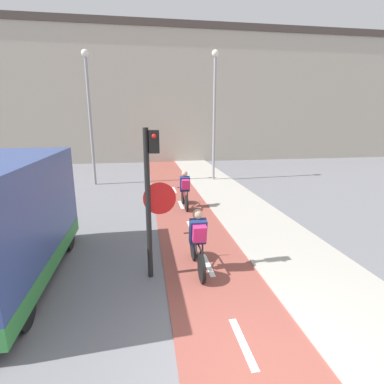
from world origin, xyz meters
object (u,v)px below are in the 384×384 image
at_px(traffic_light_pole, 152,188).
at_px(street_lamp_far, 89,104).
at_px(cyclist_far, 185,190).
at_px(cyclist_near, 198,242).
at_px(street_lamp_sidewalk, 214,103).

height_order(traffic_light_pole, street_lamp_far, street_lamp_far).
relative_size(street_lamp_far, cyclist_far, 4.04).
distance_m(traffic_light_pole, cyclist_near, 1.58).
bearing_deg(street_lamp_far, cyclist_near, -69.62).
relative_size(cyclist_near, cyclist_far, 1.03).
height_order(cyclist_near, cyclist_far, cyclist_near).
xyz_separation_m(traffic_light_pole, street_lamp_sidewalk, (3.60, 9.83, 2.11)).
distance_m(traffic_light_pole, cyclist_far, 5.24).
distance_m(street_lamp_far, cyclist_near, 10.82).
bearing_deg(cyclist_near, traffic_light_pole, -175.94).
bearing_deg(street_lamp_sidewalk, street_lamp_far, -179.12).
xyz_separation_m(street_lamp_sidewalk, cyclist_near, (-2.64, -9.76, -3.37)).
height_order(street_lamp_far, cyclist_far, street_lamp_far).
bearing_deg(traffic_light_pole, street_lamp_sidewalk, 69.89).
relative_size(traffic_light_pole, cyclist_far, 1.98).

